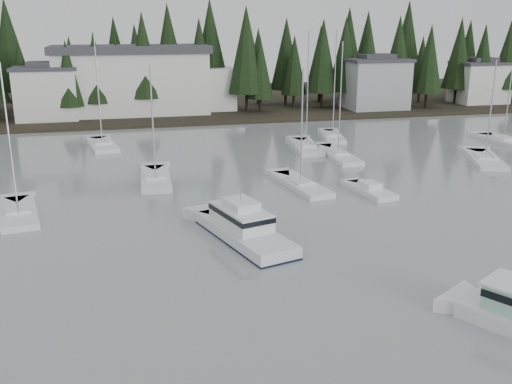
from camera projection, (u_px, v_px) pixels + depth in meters
The scene contains 17 objects.
far_shore_land at pixel (158, 103), 109.46m from camera, with size 240.00×54.00×1.00m, color black.
conifer_treeline at pixel (163, 112), 99.22m from camera, with size 200.00×22.00×20.00m, color black, non-canonical shape.
house_west at pixel (47, 92), 87.28m from camera, with size 9.54×7.42×8.75m.
house_east_a at pixel (375, 83), 98.57m from camera, with size 10.60×8.48×9.25m.
house_east_b at pixel (480, 81), 105.58m from camera, with size 9.54×7.42×8.25m.
harbor_inn at pixel (145, 80), 93.49m from camera, with size 29.50×11.50×10.90m.
cabin_cruiser_center at pixel (243, 230), 40.71m from camera, with size 5.82×10.64×4.37m.
sailboat_0 at pixel (103, 146), 71.25m from camera, with size 4.28×9.38×14.15m.
sailboat_2 at pixel (503, 142), 73.83m from camera, with size 3.35×8.29×13.29m.
sailboat_5 at pixel (485, 161), 63.64m from camera, with size 6.27×9.77×11.63m.
sailboat_6 at pixel (338, 156), 65.90m from camera, with size 2.92×10.30×13.48m.
sailboat_7 at pixel (333, 138), 76.27m from camera, with size 4.34×8.82×14.67m.
sailboat_9 at pixel (300, 186), 53.79m from camera, with size 3.78×9.29×11.57m.
sailboat_10 at pixel (156, 180), 55.80m from camera, with size 3.21×9.36×11.66m.
sailboat_11 at pixel (19, 215), 45.74m from camera, with size 4.15×8.68×12.63m.
sailboat_12 at pixel (306, 148), 69.98m from camera, with size 4.02×9.88×14.60m.
runabout_1 at pixel (370, 192), 51.82m from camera, with size 3.10×6.15×1.42m.
Camera 1 is at (-7.74, -14.12, 14.90)m, focal length 40.00 mm.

